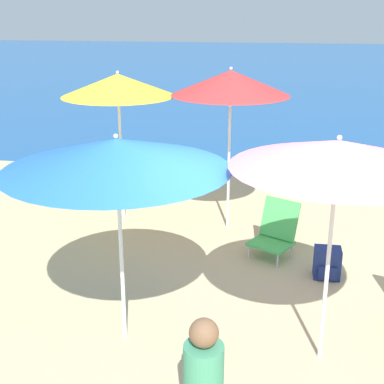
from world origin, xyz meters
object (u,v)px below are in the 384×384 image
Objects in this scene: beach_umbrella_pink at (338,155)px; backpack_navy at (327,263)px; beach_chair_green at (275,231)px; beach_umbrella_blue at (117,154)px; person_seated_near at (203,381)px; beach_umbrella_yellow at (118,85)px; beach_umbrella_red at (231,83)px.

backpack_navy is at bearing 83.54° from beach_umbrella_pink.
beach_chair_green is (-0.43, 2.08, -1.56)m from beach_umbrella_pink.
backpack_navy is at bearing -12.06° from beach_chair_green.
backpack_navy is at bearing 37.41° from beach_umbrella_blue.
beach_umbrella_blue is 2.89m from beach_chair_green.
beach_chair_green is at bearing 55.75° from beach_umbrella_blue.
backpack_navy is (0.18, 1.56, -1.71)m from beach_umbrella_pink.
person_seated_near reaches higher than beach_chair_green.
person_seated_near is 2.48× the size of backpack_navy.
beach_chair_green is at bearing 139.66° from backpack_navy.
beach_chair_green reaches higher than backpack_navy.
beach_umbrella_yellow is 0.96× the size of beach_umbrella_red.
backpack_navy is (2.00, 1.53, -1.63)m from beach_umbrella_blue.
beach_umbrella_yellow reaches higher than backpack_navy.
beach_umbrella_red is 1.10× the size of beach_umbrella_pink.
beach_umbrella_yellow is 3.08× the size of beach_chair_green.
beach_umbrella_yellow reaches higher than beach_chair_green.
beach_umbrella_blue is at bearing 179.10° from beach_umbrella_pink.
beach_umbrella_yellow is 1.57m from beach_umbrella_red.
backpack_navy is at bearing -26.36° from beach_umbrella_yellow.
backpack_navy is (2.85, -1.41, -1.80)m from beach_umbrella_yellow.
beach_umbrella_red reaches higher than backpack_navy.
backpack_navy is (1.11, 2.53, -0.20)m from person_seated_near.
person_seated_near is (1.75, -3.95, -1.60)m from beach_umbrella_yellow.
beach_umbrella_blue is (-1.83, 0.03, -0.08)m from beach_umbrella_pink.
beach_umbrella_red is at bearing 137.93° from person_seated_near.
beach_umbrella_blue is 2.81× the size of beach_chair_green.
beach_umbrella_blue reaches higher than backpack_navy.
beach_umbrella_yellow is at bearing 106.10° from beach_umbrella_blue.
beach_umbrella_pink is 2.33m from backpack_navy.
beach_umbrella_red is at bearing 157.92° from beach_chair_green.
backpack_navy is at bearing 111.63° from person_seated_near.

